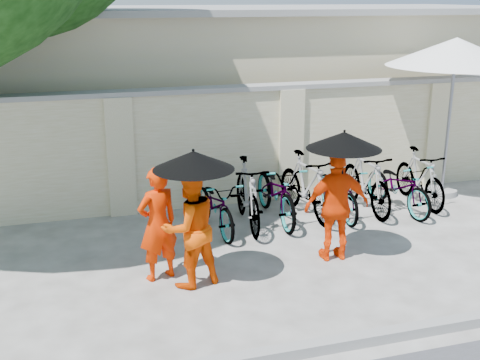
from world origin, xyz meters
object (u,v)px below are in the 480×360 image
object	(u,v)px
monk_center	(190,228)
monk_right	(337,206)
patio_umbrella	(456,54)
monk_left	(158,224)

from	to	relation	value
monk_center	monk_right	distance (m)	2.12
monk_right	patio_umbrella	bearing A→B (deg)	-143.03
monk_left	patio_umbrella	world-z (taller)	patio_umbrella
monk_center	monk_right	size ratio (longest dim) A/B	0.99
monk_right	patio_umbrella	world-z (taller)	patio_umbrella
monk_center	patio_umbrella	distance (m)	5.99
monk_left	monk_center	xyz separation A→B (m)	(0.36, -0.30, 0.02)
monk_left	patio_umbrella	distance (m)	6.21
monk_left	monk_right	distance (m)	2.47
monk_center	monk_right	world-z (taller)	monk_right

